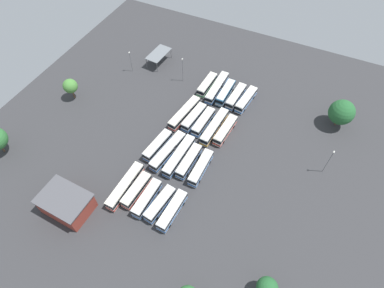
{
  "coord_description": "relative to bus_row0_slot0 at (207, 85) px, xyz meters",
  "views": [
    {
      "loc": [
        50.84,
        24.5,
        73.39
      ],
      "look_at": [
        1.61,
        0.87,
        1.46
      ],
      "focal_mm": 29.69,
      "sensor_mm": 36.0,
      "label": 1
    }
  ],
  "objects": [
    {
      "name": "bus_row2_slot4",
      "position": [
        30.53,
        11.73,
        0.0
      ],
      "size": [
        11.12,
        2.69,
        3.36
      ],
      "color": "silver",
      "rests_on": "ground_plane"
    },
    {
      "name": "bus_row1_slot3",
      "position": [
        15.63,
        9.35,
        0.0
      ],
      "size": [
        14.1,
        3.47,
        3.36
      ],
      "color": "silver",
      "rests_on": "ground_plane"
    },
    {
      "name": "lamp_post_by_building",
      "position": [
        -0.19,
        -9.04,
        3.21
      ],
      "size": [
        0.56,
        0.28,
        9.14
      ],
      "color": "slate",
      "rests_on": "ground_plane"
    },
    {
      "name": "bus_row0_slot2",
      "position": [
        0.83,
        6.92,
        0.0
      ],
      "size": [
        10.78,
        2.72,
        3.36
      ],
      "color": "teal",
      "rests_on": "ground_plane"
    },
    {
      "name": "bus_row3_slot2",
      "position": [
        44.65,
        3.35,
        0.0
      ],
      "size": [
        10.64,
        2.88,
        3.36
      ],
      "color": "silver",
      "rests_on": "ground_plane"
    },
    {
      "name": "lamp_post_mid_lot",
      "position": [
        16.17,
        41.67,
        3.2
      ],
      "size": [
        0.56,
        0.28,
        9.12
      ],
      "color": "slate",
      "rests_on": "ground_plane"
    },
    {
      "name": "bus_row3_slot1",
      "position": [
        43.86,
        -0.23,
        0.0
      ],
      "size": [
        10.34,
        3.18,
        3.36
      ],
      "color": "silver",
      "rests_on": "ground_plane"
    },
    {
      "name": "bus_row1_slot2",
      "position": [
        15.38,
        5.61,
        0.0
      ],
      "size": [
        10.73,
        3.26,
        3.36
      ],
      "color": "silver",
      "rests_on": "ground_plane"
    },
    {
      "name": "bus_row0_slot3",
      "position": [
        1.05,
        10.56,
        0.0
      ],
      "size": [
        10.83,
        3.28,
        3.36
      ],
      "color": "silver",
      "rests_on": "ground_plane"
    },
    {
      "name": "bus_row3_slot0",
      "position": [
        43.96,
        -3.49,
        0.0
      ],
      "size": [
        14.03,
        2.91,
        3.36
      ],
      "color": "silver",
      "rests_on": "ground_plane"
    },
    {
      "name": "depot_building",
      "position": [
        54.78,
        -13.35,
        1.04
      ],
      "size": [
        9.16,
        12.43,
        5.6
      ],
      "color": "maroon",
      "rests_on": "ground_plane"
    },
    {
      "name": "bus_row1_slot1",
      "position": [
        14.91,
        2.3,
        0.0
      ],
      "size": [
        11.02,
        3.74,
        3.36
      ],
      "color": "silver",
      "rests_on": "ground_plane"
    },
    {
      "name": "tree_northeast",
      "position": [
        -2.45,
        41.66,
        3.72
      ],
      "size": [
        7.45,
        7.45,
        9.23
      ],
      "color": "brown",
      "rests_on": "ground_plane"
    },
    {
      "name": "bus_row2_slot0",
      "position": [
        29.01,
        -2.39,
        0.0
      ],
      "size": [
        11.02,
        3.9,
        3.36
      ],
      "color": "silver",
      "rests_on": "ground_plane"
    },
    {
      "name": "ground_plane",
      "position": [
        22.51,
        5.18,
        -1.78
      ],
      "size": [
        121.25,
        121.25,
        0.0
      ],
      "primitive_type": "plane",
      "color": "#333335"
    },
    {
      "name": "bus_row2_slot1",
      "position": [
        29.41,
        1.17,
        0.0
      ],
      "size": [
        14.18,
        4.46,
        3.36
      ],
      "color": "silver",
      "rests_on": "ground_plane"
    },
    {
      "name": "bus_row2_slot3",
      "position": [
        30.0,
        7.95,
        0.0
      ],
      "size": [
        11.0,
        2.97,
        3.36
      ],
      "color": "silver",
      "rests_on": "ground_plane"
    },
    {
      "name": "bus_row0_slot0",
      "position": [
        0.0,
        0.0,
        0.0
      ],
      "size": [
        10.25,
        3.0,
        3.36
      ],
      "color": "silver",
      "rests_on": "ground_plane"
    },
    {
      "name": "bus_row2_slot2",
      "position": [
        29.56,
        4.74,
        0.0
      ],
      "size": [
        14.08,
        3.29,
        3.36
      ],
      "color": "silver",
      "rests_on": "ground_plane"
    },
    {
      "name": "bus_row0_slot1",
      "position": [
        -0.13,
        3.53,
        0.0
      ],
      "size": [
        14.0,
        2.71,
        3.36
      ],
      "color": "silver",
      "rests_on": "ground_plane"
    },
    {
      "name": "bus_row3_slot3",
      "position": [
        44.62,
        7.08,
        -0.0
      ],
      "size": [
        10.36,
        3.9,
        3.36
      ],
      "color": "silver",
      "rests_on": "ground_plane"
    },
    {
      "name": "lamp_post_far_corner",
      "position": [
        3.03,
        -27.28,
        2.59
      ],
      "size": [
        0.56,
        0.28,
        7.91
      ],
      "color": "slate",
      "rests_on": "ground_plane"
    },
    {
      "name": "bus_row3_slot4",
      "position": [
        44.88,
        10.63,
        0.0
      ],
      "size": [
        10.99,
        3.15,
        3.36
      ],
      "color": "silver",
      "rests_on": "ground_plane"
    },
    {
      "name": "bus_row0_slot4",
      "position": [
        0.98,
        14.0,
        0.0
      ],
      "size": [
        11.11,
        3.82,
        3.36
      ],
      "color": "silver",
      "rests_on": "ground_plane"
    },
    {
      "name": "bus_row1_slot4",
      "position": [
        15.53,
        12.76,
        0.0
      ],
      "size": [
        11.14,
        3.45,
        3.36
      ],
      "color": "silver",
      "rests_on": "ground_plane"
    },
    {
      "name": "tree_east_edge",
      "position": [
        22.52,
        -37.19,
        3.28
      ],
      "size": [
        4.54,
        4.54,
        7.36
      ],
      "color": "brown",
      "rests_on": "ground_plane"
    },
    {
      "name": "bus_row1_slot0",
      "position": [
        14.55,
        -1.07,
        0.0
      ],
      "size": [
        14.18,
        4.45,
        3.36
      ],
      "color": "silver",
      "rests_on": "ground_plane"
    },
    {
      "name": "maintenance_shelter",
      "position": [
        -5.1,
        -21.01,
        2.04
      ],
      "size": [
        10.01,
        5.8,
        4.05
      ],
      "color": "slate",
      "rests_on": "ground_plane"
    },
    {
      "name": "tree_west_edge",
      "position": [
        52.54,
        36.72,
        2.34
      ],
      "size": [
        4.52,
        4.52,
        6.39
      ],
      "color": "brown",
      "rests_on": "ground_plane"
    }
  ]
}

